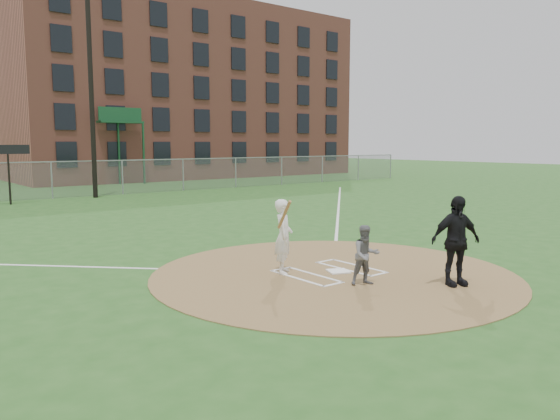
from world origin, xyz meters
TOP-DOWN VIEW (x-y plane):
  - ground at (0.00, 0.00)m, footprint 140.00×140.00m
  - dirt_circle at (0.00, 0.00)m, footprint 8.40×8.40m
  - home_plate at (0.16, 0.01)m, footprint 0.62×0.62m
  - foul_line_first at (9.00, 9.00)m, footprint 17.04×17.04m
  - catcher at (-0.19, -1.17)m, footprint 0.76×0.68m
  - umpire at (1.25, -2.37)m, footprint 1.21×0.86m
  - batters_boxes at (0.00, 0.15)m, footprint 2.08×1.88m
  - batter_at_plate at (-0.90, 0.73)m, footprint 0.76×1.07m
  - outfield_fence at (0.00, 22.00)m, footprint 56.08×0.08m
  - brick_warehouse at (16.00, 37.96)m, footprint 30.00×17.17m
  - light_pole at (2.00, 21.00)m, footprint 1.20×0.30m
  - scoreboard_sign at (-2.50, 20.20)m, footprint 2.00×0.10m

SIDE VIEW (x-z plane):
  - ground at x=0.00m, z-range 0.00..0.00m
  - foul_line_first at x=9.00m, z-range 0.00..0.01m
  - dirt_circle at x=0.00m, z-range 0.00..0.02m
  - batters_boxes at x=0.00m, z-range 0.02..0.03m
  - home_plate at x=0.16m, z-range 0.02..0.05m
  - catcher at x=-0.19m, z-range 0.02..1.30m
  - batter_at_plate at x=-0.90m, z-range 0.00..1.77m
  - umpire at x=1.25m, z-range 0.02..1.93m
  - outfield_fence at x=0.00m, z-range 0.00..2.03m
  - scoreboard_sign at x=-2.50m, z-range 0.92..3.85m
  - light_pole at x=2.00m, z-range 0.50..12.72m
  - brick_warehouse at x=16.00m, z-range 0.00..15.00m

